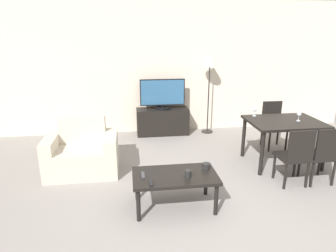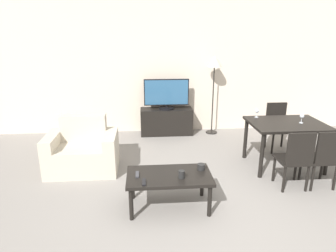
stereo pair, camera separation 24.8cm
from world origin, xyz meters
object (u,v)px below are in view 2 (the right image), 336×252
at_px(armchair, 83,152).
at_px(floor_lamp, 214,67).
at_px(dining_chair_near_right, 323,156).
at_px(cup_white_near, 182,174).
at_px(wine_glass_center, 302,117).
at_px(remote_primary, 137,174).
at_px(cup_colored_far, 201,167).
at_px(coffee_table, 169,178).
at_px(dining_chair_near, 295,157).
at_px(tv, 166,94).
at_px(dining_chair_far, 277,124).
at_px(wine_glass_left, 257,111).
at_px(remote_secondary, 144,182).
at_px(tv_stand, 166,121).
at_px(dining_table, 286,128).

relative_size(armchair, floor_lamp, 0.65).
relative_size(armchair, dining_chair_near_right, 1.25).
distance_m(cup_white_near, wine_glass_center, 2.31).
height_order(remote_primary, cup_white_near, cup_white_near).
distance_m(armchair, cup_colored_far, 1.98).
relative_size(coffee_table, dining_chair_near, 1.20).
relative_size(dining_chair_near, cup_colored_far, 8.95).
bearing_deg(floor_lamp, tv, 179.37).
relative_size(armchair, dining_chair_far, 1.25).
bearing_deg(wine_glass_left, remote_secondary, -140.20).
distance_m(armchair, dining_chair_far, 3.44).
distance_m(tv_stand, dining_chair_far, 2.20).
bearing_deg(remote_primary, armchair, 127.19).
xyz_separation_m(remote_secondary, cup_white_near, (0.44, 0.08, 0.04)).
bearing_deg(tv, dining_chair_near_right, -51.55).
bearing_deg(cup_white_near, dining_chair_near_right, 11.69).
bearing_deg(dining_table, wine_glass_left, 138.19).
height_order(floor_lamp, wine_glass_left, floor_lamp).
distance_m(tv_stand, dining_chair_near_right, 3.15).
bearing_deg(dining_chair_near, wine_glass_center, 59.63).
bearing_deg(wine_glass_center, cup_white_near, -151.08).
bearing_deg(armchair, remote_primary, -52.81).
distance_m(dining_table, dining_chair_near_right, 0.78).
bearing_deg(wine_glass_center, wine_glass_left, 147.31).
bearing_deg(cup_white_near, coffee_table, 143.75).
xyz_separation_m(dining_chair_far, remote_secondary, (-2.43, -1.96, -0.02)).
bearing_deg(wine_glass_center, floor_lamp, 119.44).
bearing_deg(wine_glass_center, dining_chair_near, -120.37).
distance_m(dining_chair_near_right, floor_lamp, 2.80).
xyz_separation_m(tv, remote_primary, (-0.56, -2.76, -0.41)).
bearing_deg(dining_table, coffee_table, -151.61).
relative_size(tv_stand, coffee_table, 1.06).
height_order(armchair, tv_stand, armchair).
xyz_separation_m(coffee_table, cup_white_near, (0.14, -0.10, 0.10)).
xyz_separation_m(wine_glass_left, wine_glass_center, (0.57, -0.37, 0.00)).
xyz_separation_m(armchair, wine_glass_left, (2.82, 0.21, 0.54)).
bearing_deg(cup_white_near, dining_table, 32.54).
relative_size(armchair, wine_glass_left, 7.29).
bearing_deg(tv_stand, wine_glass_left, -45.32).
bearing_deg(wine_glass_left, dining_chair_near, -80.95).
bearing_deg(cup_colored_far, wine_glass_center, 27.46).
height_order(armchair, remote_secondary, armchair).
xyz_separation_m(dining_chair_far, remote_primary, (-2.51, -1.76, -0.02)).
relative_size(dining_table, floor_lamp, 0.70).
bearing_deg(armchair, tv_stand, 48.53).
relative_size(cup_white_near, wine_glass_left, 0.66).
bearing_deg(dining_chair_near, floor_lamp, 103.47).
height_order(armchair, tv, tv).
height_order(tv, coffee_table, tv).
xyz_separation_m(dining_chair_near, cup_colored_far, (-1.32, -0.21, 0.01)).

